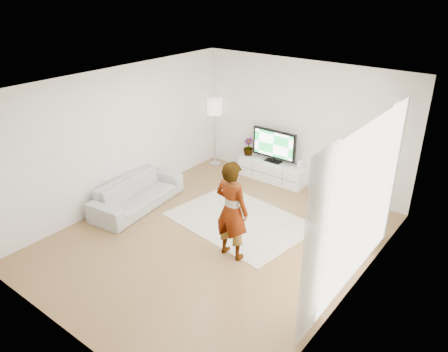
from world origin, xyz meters
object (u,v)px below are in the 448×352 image
Objects in this scene: television at (274,145)px; rug at (239,220)px; sofa at (137,193)px; media_console at (272,171)px; player at (232,210)px; floor_lamp at (215,110)px.

television is 2.24m from rug.
sofa is (-1.50, -2.82, -0.56)m from television.
television is (0.00, 0.03, 0.64)m from media_console.
media_console is 3.17m from sofa.
floor_lamp is (-2.72, 2.93, 0.54)m from player.
media_console is 2.04m from floor_lamp.
player reaches higher than floor_lamp.
floor_lamp is (-0.15, 2.73, 1.11)m from sofa.
television is at bearing -69.00° from player.
television reaches higher than media_console.
television is 0.63× the size of player.
rug is at bearing -76.10° from television.
rug is (0.50, -1.98, -0.22)m from media_console.
player is 2.64m from sofa.
player is at bearing -47.11° from floor_lamp.
floor_lamp is (-1.65, -0.09, 0.55)m from television.
floor_lamp reaches higher than television.
rug is 1.22× the size of sofa.
floor_lamp reaches higher than media_console.
media_console is 0.93× the size of player.
player reaches higher than sofa.
player is (0.57, -1.01, 0.87)m from rug.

